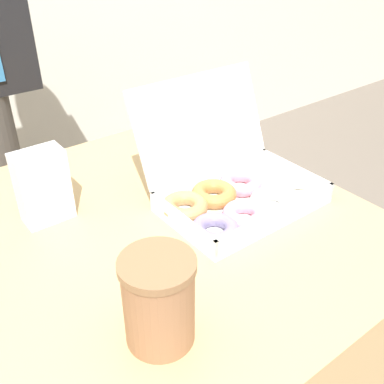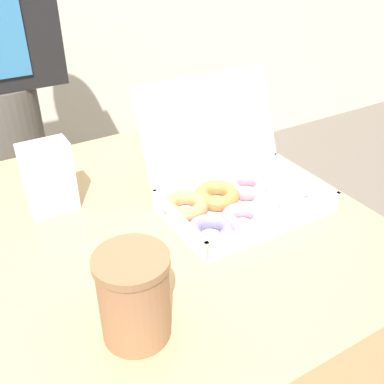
# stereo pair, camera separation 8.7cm
# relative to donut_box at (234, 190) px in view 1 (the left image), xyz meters

# --- Properties ---
(table) EXTENTS (0.89, 0.84, 0.75)m
(table) POSITION_rel_donut_box_xyz_m (-0.21, 0.05, -0.41)
(table) COLOR tan
(table) RESTS_ON ground_plane
(donut_box) EXTENTS (0.35, 0.29, 0.24)m
(donut_box) POSITION_rel_donut_box_xyz_m (0.00, 0.00, 0.00)
(donut_box) COLOR white
(donut_box) RESTS_ON table
(coffee_cup) EXTENTS (0.11, 0.11, 0.14)m
(coffee_cup) POSITION_rel_donut_box_xyz_m (-0.32, -0.19, 0.04)
(coffee_cup) COLOR #8C6042
(coffee_cup) RESTS_ON table
(napkin_holder) EXTENTS (0.09, 0.06, 0.15)m
(napkin_holder) POSITION_rel_donut_box_xyz_m (-0.33, 0.19, 0.04)
(napkin_holder) COLOR silver
(napkin_holder) RESTS_ON table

